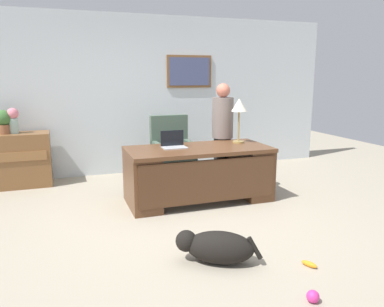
{
  "coord_description": "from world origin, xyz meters",
  "views": [
    {
      "loc": [
        -1.39,
        -4.0,
        1.69
      ],
      "look_at": [
        0.11,
        0.3,
        0.75
      ],
      "focal_mm": 35.52,
      "sensor_mm": 36.0,
      "label": 1
    }
  ],
  "objects": [
    {
      "name": "potted_plant",
      "position": [
        -2.19,
        2.25,
        1.03
      ],
      "size": [
        0.24,
        0.24,
        0.36
      ],
      "color": "brown",
      "rests_on": "credenza"
    },
    {
      "name": "dog_toy_bone",
      "position": [
        0.64,
        -1.38,
        0.03
      ],
      "size": [
        0.11,
        0.16,
        0.05
      ],
      "primitive_type": "ellipsoid",
      "rotation": [
        0.0,
        0.0,
        2.0
      ],
      "color": "orange",
      "rests_on": "ground_plane"
    },
    {
      "name": "vase_with_flowers",
      "position": [
        -2.06,
        2.25,
        1.04
      ],
      "size": [
        0.17,
        0.17,
        0.38
      ],
      "color": "#9FC0B5",
      "rests_on": "credenza"
    },
    {
      "name": "credenza",
      "position": [
        -2.24,
        2.25,
        0.41
      ],
      "size": [
        1.35,
        0.5,
        0.83
      ],
      "color": "brown",
      "rests_on": "ground_plane"
    },
    {
      "name": "desk",
      "position": [
        0.34,
        0.67,
        0.41
      ],
      "size": [
        1.92,
        0.89,
        0.74
      ],
      "color": "brown",
      "rests_on": "ground_plane"
    },
    {
      "name": "ground_plane",
      "position": [
        0.0,
        0.0,
        0.0
      ],
      "size": [
        12.0,
        12.0,
        0.0
      ],
      "primitive_type": "plane",
      "color": "#9E937F"
    },
    {
      "name": "dog_toy_ball",
      "position": [
        0.33,
        -1.85,
        0.05
      ],
      "size": [
        0.1,
        0.1,
        0.1
      ],
      "primitive_type": "sphere",
      "color": "#D8338C",
      "rests_on": "ground_plane"
    },
    {
      "name": "back_wall",
      "position": [
        0.01,
        2.6,
        1.35
      ],
      "size": [
        7.0,
        0.16,
        2.7
      ],
      "color": "silver",
      "rests_on": "ground_plane"
    },
    {
      "name": "armchair",
      "position": [
        0.24,
        1.64,
        0.48
      ],
      "size": [
        0.6,
        0.59,
        1.07
      ],
      "color": "#475B4C",
      "rests_on": "ground_plane"
    },
    {
      "name": "laptop",
      "position": [
        0.02,
        0.81,
        0.79
      ],
      "size": [
        0.32,
        0.22,
        0.22
      ],
      "color": "#B2B5BA",
      "rests_on": "desk"
    },
    {
      "name": "dog_lying",
      "position": [
        -0.12,
        -1.03,
        0.16
      ],
      "size": [
        0.72,
        0.57,
        0.3
      ],
      "color": "black",
      "rests_on": "ground_plane"
    },
    {
      "name": "desk_lamp",
      "position": [
        1.01,
        0.86,
        1.24
      ],
      "size": [
        0.22,
        0.22,
        0.63
      ],
      "color": "#9E8447",
      "rests_on": "desk"
    },
    {
      "name": "person_standing",
      "position": [
        0.94,
        1.26,
        0.81
      ],
      "size": [
        0.32,
        0.32,
        1.57
      ],
      "color": "#262323",
      "rests_on": "ground_plane"
    }
  ]
}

